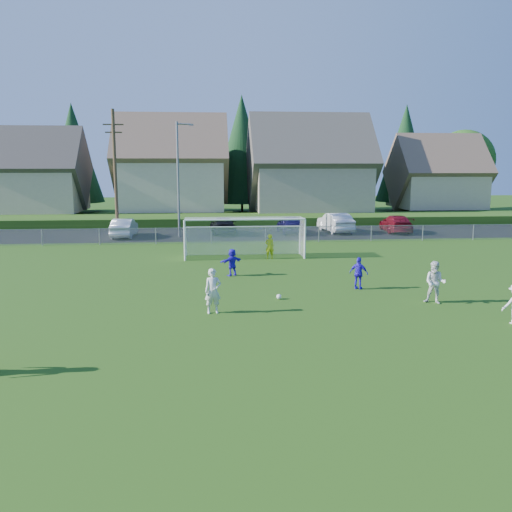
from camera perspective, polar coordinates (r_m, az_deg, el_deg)
The scene contains 20 objects.
ground at distance 18.45m, azimuth 2.31°, elevation -8.46°, with size 160.00×160.00×0.00m, color #193D0C.
asphalt_lot at distance 45.30m, azimuth -2.27°, elevation 2.37°, with size 60.00×60.00×0.00m, color black.
grass_embankment at distance 52.70m, azimuth -2.71°, elevation 3.83°, with size 70.00×6.00×0.80m, color #1E420F.
soccer_ball at distance 23.34m, azimuth 2.43°, elevation -4.30°, with size 0.22×0.22×0.22m, color white.
player_white_a at distance 21.07m, azimuth -4.56°, elevation -3.70°, with size 0.64×0.42×1.76m, color silver.
player_white_b at distance 23.65m, azimuth 18.34°, elevation -2.67°, with size 0.86×0.67×1.78m, color silver.
player_blue_a at distance 25.50m, azimuth 10.77°, elevation -1.80°, with size 0.87×0.36×1.49m, color #2A15CC.
player_blue_b at distance 28.12m, azimuth -2.53°, elevation -0.66°, with size 1.31×0.42×1.42m, color #2A15CC.
goalkeeper at distance 33.13m, azimuth 1.44°, elevation 1.02°, with size 0.56×0.37×1.53m, color #BDC817.
car_b at distance 44.36m, azimuth -13.70°, elevation 2.90°, with size 1.56×4.47×1.47m, color silver.
car_d at distance 45.11m, azimuth -3.49°, elevation 3.21°, with size 1.93×4.74×1.38m, color black.
car_e at distance 45.41m, azimuth 3.65°, elevation 3.34°, with size 1.79×4.46×1.52m, color #151344.
car_f at distance 46.69m, azimuth 8.36°, elevation 3.51°, with size 1.74×4.99×1.64m, color silver.
car_g at distance 47.72m, azimuth 14.53°, elevation 3.31°, with size 2.03×5.00×1.45m, color maroon.
soccer_goal at distance 33.76m, azimuth -1.26°, elevation 2.66°, with size 7.42×1.90×2.50m.
chainlink_fence at distance 39.78m, azimuth -1.86°, elevation 2.27°, with size 52.06×0.06×1.20m.
streetlight at distance 43.44m, azimuth -8.14°, elevation 8.37°, with size 1.38×0.18×9.00m.
utility_pole at distance 44.95m, azimuth -14.60°, elevation 8.59°, with size 1.60×0.26×10.00m.
houses_row at distance 60.02m, azimuth -1.17°, elevation 11.17°, with size 53.90×11.45×13.27m.
tree_row at distance 66.21m, azimuth -2.38°, elevation 10.65°, with size 65.98×12.36×13.80m.
Camera 1 is at (-2.34, -17.38, 5.73)m, focal length 38.00 mm.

